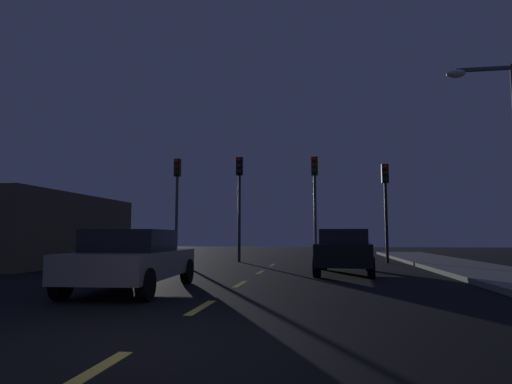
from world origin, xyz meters
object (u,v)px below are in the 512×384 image
(traffic_signal_far_left, at_px, (177,189))
(street_lamp_right, at_px, (505,146))
(traffic_signal_far_right, at_px, (386,193))
(car_stopped_ahead, at_px, (345,251))
(car_adjacent_lane, at_px, (133,259))
(traffic_signal_center_left, at_px, (239,188))
(traffic_signal_center_right, at_px, (315,188))

(traffic_signal_far_left, relative_size, street_lamp_right, 0.82)
(street_lamp_right, bearing_deg, traffic_signal_far_right, 106.43)
(car_stopped_ahead, distance_m, car_adjacent_lane, 7.38)
(traffic_signal_center_left, relative_size, traffic_signal_center_right, 1.02)
(car_adjacent_lane, bearing_deg, traffic_signal_center_left, 88.25)
(street_lamp_right, bearing_deg, car_adjacent_lane, -159.22)
(car_stopped_ahead, bearing_deg, street_lamp_right, -19.77)
(car_stopped_ahead, height_order, street_lamp_right, street_lamp_right)
(traffic_signal_far_left, bearing_deg, traffic_signal_center_right, -0.00)
(traffic_signal_center_left, xyz_separation_m, car_stopped_ahead, (4.77, -6.13, -2.86))
(car_adjacent_lane, distance_m, street_lamp_right, 10.82)
(traffic_signal_center_right, relative_size, car_stopped_ahead, 1.20)
(traffic_signal_far_left, xyz_separation_m, car_adjacent_lane, (2.88, -11.44, -2.90))
(car_stopped_ahead, xyz_separation_m, street_lamp_right, (4.57, -1.64, 3.10))
(car_stopped_ahead, height_order, car_adjacent_lane, car_stopped_ahead)
(traffic_signal_center_left, distance_m, street_lamp_right, 12.15)
(traffic_signal_center_left, xyz_separation_m, car_adjacent_lane, (-0.35, -11.44, -2.89))
(traffic_signal_far_right, bearing_deg, street_lamp_right, -73.57)
(car_adjacent_lane, bearing_deg, traffic_signal_far_right, 57.13)
(traffic_signal_far_left, bearing_deg, traffic_signal_far_right, -0.01)
(traffic_signal_far_right, bearing_deg, traffic_signal_center_left, 179.99)
(traffic_signal_center_right, bearing_deg, car_stopped_ahead, -80.37)
(traffic_signal_far_right, distance_m, street_lamp_right, 8.12)
(traffic_signal_far_left, bearing_deg, street_lamp_right, -31.72)
(traffic_signal_center_right, height_order, street_lamp_right, street_lamp_right)
(traffic_signal_far_right, xyz_separation_m, street_lamp_right, (2.29, -7.77, 0.58))
(traffic_signal_center_left, distance_m, car_adjacent_lane, 11.81)
(traffic_signal_center_right, relative_size, car_adjacent_lane, 1.16)
(traffic_signal_center_left, relative_size, street_lamp_right, 0.82)
(car_stopped_ahead, bearing_deg, traffic_signal_center_right, 99.63)
(traffic_signal_center_left, xyz_separation_m, traffic_signal_far_right, (7.05, -0.00, -0.33))
(traffic_signal_center_right, height_order, car_stopped_ahead, traffic_signal_center_right)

